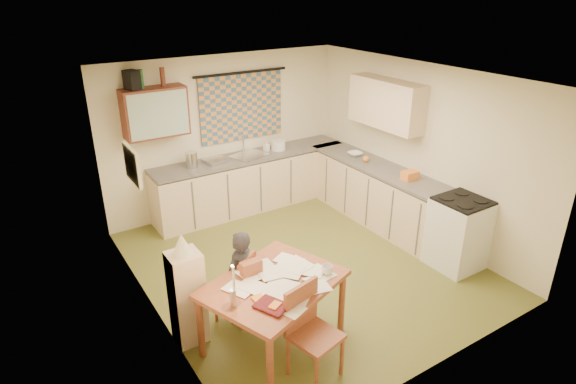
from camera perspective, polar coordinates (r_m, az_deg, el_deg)
floor at (r=6.58m, az=1.82°, el=-8.58°), size 4.00×4.50×0.02m
ceiling at (r=5.64m, az=2.15°, el=13.57°), size 4.00×4.50×0.02m
wall_back at (r=7.85m, az=-7.47°, el=6.86°), size 4.00×0.02×2.50m
wall_front at (r=4.52m, az=18.55°, el=-7.58°), size 4.00×0.02×2.50m
wall_left at (r=5.22m, az=-16.55°, el=-2.93°), size 0.02×4.50×2.50m
wall_right at (r=7.26m, az=15.20°, el=4.81°), size 0.02×4.50×2.50m
window_blind at (r=7.84m, az=-5.50°, el=9.96°), size 1.45×0.03×1.05m
curtain_rod at (r=7.71m, az=-5.59°, el=13.90°), size 1.60×0.04×0.04m
wall_cabinet at (r=7.15m, az=-15.49°, el=9.10°), size 0.90×0.34×0.70m
wall_cabinet_glass at (r=6.99m, az=-15.04°, el=8.82°), size 0.84×0.02×0.64m
upper_cabinet_right at (r=7.34m, az=11.57°, el=10.25°), size 0.34×1.30×0.70m
framed_print at (r=5.42m, az=-17.96°, el=3.06°), size 0.04×0.50×0.40m
print_canvas at (r=5.42m, az=-17.71°, el=3.12°), size 0.01×0.42×0.32m
counter_back at (r=7.98m, az=-4.32°, el=1.20°), size 3.30×0.62×0.92m
counter_right at (r=7.56m, az=11.10°, el=-0.56°), size 0.62×2.95×0.92m
stove at (r=6.70m, az=19.52°, el=-4.60°), size 0.62×0.62×0.96m
sink at (r=7.82m, az=-4.61°, el=4.05°), size 0.66×0.60×0.10m
tap at (r=7.91m, az=-5.33°, el=5.63°), size 0.04×0.04×0.28m
dish_rack at (r=7.55m, az=-8.56°, el=3.70°), size 0.39×0.35×0.06m
kettle at (r=7.38m, az=-11.37°, el=3.76°), size 0.24×0.24×0.24m
mixing_bowl at (r=8.04m, az=-1.17°, el=5.58°), size 0.29×0.29×0.16m
soap_bottle at (r=7.98m, az=-2.58°, el=5.48°), size 0.13×0.13×0.17m
bowl at (r=7.84m, az=7.95°, el=4.49°), size 0.25×0.25×0.06m
orange_bag at (r=7.03m, az=14.23°, el=1.94°), size 0.23×0.17×0.12m
fruit_orange at (r=7.58m, az=9.23°, el=3.89°), size 0.10×0.10×0.10m
speaker at (r=6.98m, az=-18.02°, el=12.51°), size 0.22×0.24×0.26m
bottle_green at (r=7.01m, az=-17.04°, el=12.68°), size 0.08×0.08×0.26m
bottle_brown at (r=7.10m, az=-14.64°, el=13.07°), size 0.09×0.09×0.26m
dining_table at (r=5.11m, az=-1.69°, el=-14.06°), size 1.60×1.41×0.75m
chair_far at (r=5.53m, az=-6.13°, el=-12.42°), size 0.51×0.51×0.82m
chair_near at (r=4.82m, az=3.06°, el=-18.12°), size 0.51×0.51×0.94m
person at (r=5.32m, az=-5.70°, el=-10.09°), size 0.63×0.61×1.11m
shelf_stand at (r=5.16m, az=-11.85°, el=-12.16°), size 0.32×0.30×1.05m
lampshade at (r=4.82m, az=-12.47°, el=-6.03°), size 0.20×0.20×0.22m
letter_rack at (r=4.96m, az=-4.39°, el=-8.99°), size 0.22×0.10×0.16m
mug at (r=5.00m, az=4.68°, el=-9.18°), size 0.21×0.21×0.10m
magazine at (r=4.48m, az=-2.79°, el=-14.09°), size 0.45×0.47×0.03m
book at (r=4.58m, az=-3.67°, el=-13.18°), size 0.19×0.26×0.02m
orange_box at (r=4.53m, az=-1.55°, el=-13.40°), size 0.14×0.13×0.04m
eyeglasses at (r=4.84m, az=1.73°, el=-10.90°), size 0.14×0.10×0.02m
candle_holder at (r=4.54m, az=-6.52°, el=-12.39°), size 0.07×0.07×0.18m
candle at (r=4.47m, az=-6.47°, el=-9.96°), size 0.03×0.03×0.22m
candle_flame at (r=4.39m, az=-6.65°, el=-8.71°), size 0.02×0.02×0.02m
papers at (r=4.92m, az=-0.68°, el=-10.15°), size 1.12×1.04×0.03m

